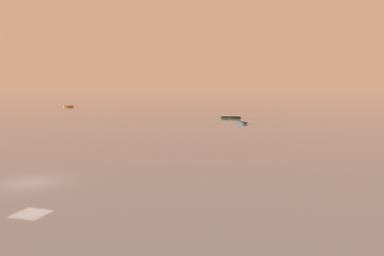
# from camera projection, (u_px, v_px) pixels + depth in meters

# --- Properties ---
(ground_plane) EXTENTS (800.00, 800.00, 0.00)m
(ground_plane) POSITION_uv_depth(u_px,v_px,m) (30.00, 182.00, 30.65)
(ground_plane) COLOR gray
(rowboat_moored_1) EXTENTS (2.68, 3.04, 0.48)m
(rowboat_moored_1) POSITION_uv_depth(u_px,v_px,m) (242.00, 123.00, 74.04)
(rowboat_moored_1) COLOR #197084
(rowboat_moored_1) RESTS_ON ground
(rowboat_moored_5) EXTENTS (4.68, 1.80, 0.73)m
(rowboat_moored_5) POSITION_uv_depth(u_px,v_px,m) (231.00, 117.00, 85.79)
(rowboat_moored_5) COLOR #23602D
(rowboat_moored_5) RESTS_ON ground
(rowboat_moored_8) EXTENTS (4.83, 2.66, 0.72)m
(rowboat_moored_8) POSITION_uv_depth(u_px,v_px,m) (68.00, 106.00, 124.91)
(rowboat_moored_8) COLOR orange
(rowboat_moored_8) RESTS_ON ground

